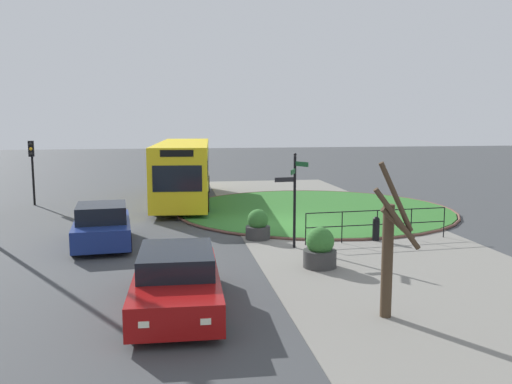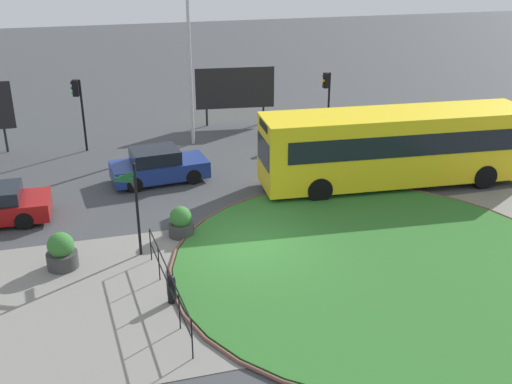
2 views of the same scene
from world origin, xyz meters
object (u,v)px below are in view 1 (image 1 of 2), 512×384
Objects in this scene: planter_kerbside at (320,249)px; car_near_lane at (102,226)px; car_far_lane at (177,281)px; bollard_foreground at (376,229)px; planter_near_signpost at (258,226)px; traffic_light_far at (32,158)px; bus_yellow at (184,170)px; signpost_directional at (294,193)px; street_tree_bare at (389,250)px.

car_near_lane is at bearing 59.51° from planter_kerbside.
planter_kerbside is (-3.86, -6.57, -0.13)m from car_near_lane.
car_near_lane reaches higher than car_far_lane.
planter_kerbside is (-2.99, 2.91, 0.09)m from bollard_foreground.
bollard_foreground is at bearing -102.93° from planter_near_signpost.
traffic_light_far is at bearing 46.62° from planter_near_signpost.
bus_yellow is 10.26× the size of planter_near_signpost.
signpost_directional is 0.98× the size of traffic_light_far.
car_far_lane is at bearing 2.17° from bus_yellow.
bollard_foreground is at bearing 45.47° from traffic_light_far.
signpost_directional reaches higher than planter_kerbside.
traffic_light_far reaches higher than car_far_lane.
planter_near_signpost is 0.91× the size of planter_kerbside.
car_far_lane is 17.41m from traffic_light_far.
planter_near_signpost is 0.32× the size of street_tree_bare.
street_tree_bare is (-7.10, 2.58, 1.08)m from bollard_foreground.
street_tree_bare is at bearing -169.40° from planter_near_signpost.
bus_yellow reaches higher than planter_near_signpost.
street_tree_bare is (-4.11, -0.33, 0.99)m from planter_kerbside.
planter_kerbside is at bearing -125.98° from car_near_lane.
traffic_light_far reaches higher than signpost_directional.
car_far_lane is 4.93m from planter_kerbside.
car_near_lane is (1.49, 6.34, -1.20)m from signpost_directional.
car_near_lane reaches higher than planter_near_signpost.
car_near_lane is 1.28× the size of traffic_light_far.
bus_yellow is 9.88m from car_near_lane.
bus_yellow is 2.43× the size of car_far_lane.
planter_kerbside reaches higher than planter_near_signpost.
signpost_directional is 0.93× the size of street_tree_bare.
signpost_directional is 2.73m from planter_kerbside.
bollard_foreground is 9.51m from car_near_lane.
bus_yellow reaches higher than planter_kerbside.
planter_kerbside is at bearing -174.64° from signpost_directional.
signpost_directional is 11.34m from bus_yellow.
traffic_light_far is 0.94× the size of street_tree_bare.
car_far_lane reaches higher than bollard_foreground.
car_far_lane reaches higher than planter_kerbside.
planter_near_signpost is at bearing 10.60° from street_tree_bare.
traffic_light_far is at bearing -85.67° from bus_yellow.
bus_yellow is at bearing 12.58° from street_tree_bare.
bollard_foreground is 0.08× the size of bus_yellow.
planter_kerbside is at bearing 4.59° from street_tree_bare.
signpost_directional is 3.63× the size of bollard_foreground.
car_near_lane is at bearing -158.09° from car_far_lane.
street_tree_bare reaches higher than traffic_light_far.
traffic_light_far is 2.96× the size of planter_near_signpost.
signpost_directional is at bearing 21.31° from bus_yellow.
car_near_lane is 3.78× the size of planter_near_signpost.
bus_yellow is 17.76m from street_tree_bare.
car_far_lane is (-6.55, -2.43, -0.03)m from car_near_lane.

